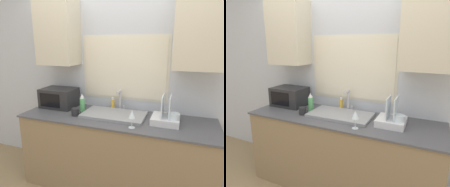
% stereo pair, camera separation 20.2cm
% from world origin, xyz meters
% --- Properties ---
extents(countertop, '(2.18, 0.69, 0.90)m').
position_xyz_m(countertop, '(0.00, 0.33, 0.45)').
color(countertop, '#8C7251').
rests_on(countertop, ground_plane).
extents(wall_back, '(6.00, 0.38, 2.60)m').
position_xyz_m(wall_back, '(0.00, 0.65, 1.41)').
color(wall_back, silver).
rests_on(wall_back, ground_plane).
extents(sink_basin, '(0.72, 0.40, 0.03)m').
position_xyz_m(sink_basin, '(-0.03, 0.36, 0.91)').
color(sink_basin, gray).
rests_on(sink_basin, countertop).
extents(faucet, '(0.08, 0.14, 0.26)m').
position_xyz_m(faucet, '(-0.02, 0.58, 1.05)').
color(faucet, '#B7B7BC').
rests_on(faucet, countertop).
extents(microwave, '(0.44, 0.32, 0.25)m').
position_xyz_m(microwave, '(-0.82, 0.45, 1.02)').
color(microwave, '#232326').
rests_on(microwave, countertop).
extents(dish_rack, '(0.28, 0.29, 0.29)m').
position_xyz_m(dish_rack, '(0.56, 0.34, 0.96)').
color(dish_rack, silver).
rests_on(dish_rack, countertop).
extents(spray_bottle, '(0.06, 0.06, 0.22)m').
position_xyz_m(spray_bottle, '(-0.45, 0.39, 1.00)').
color(spray_bottle, '#59B266').
rests_on(spray_bottle, countertop).
extents(soap_bottle, '(0.05, 0.05, 0.16)m').
position_xyz_m(soap_bottle, '(-0.12, 0.58, 0.97)').
color(soap_bottle, gold).
rests_on(soap_bottle, countertop).
extents(mug_near_sink, '(0.12, 0.09, 0.09)m').
position_xyz_m(mug_near_sink, '(-0.45, 0.22, 0.94)').
color(mug_near_sink, '#262628').
rests_on(mug_near_sink, countertop).
extents(wine_glass, '(0.07, 0.07, 0.18)m').
position_xyz_m(wine_glass, '(0.25, 0.10, 1.03)').
color(wine_glass, silver).
rests_on(wine_glass, countertop).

